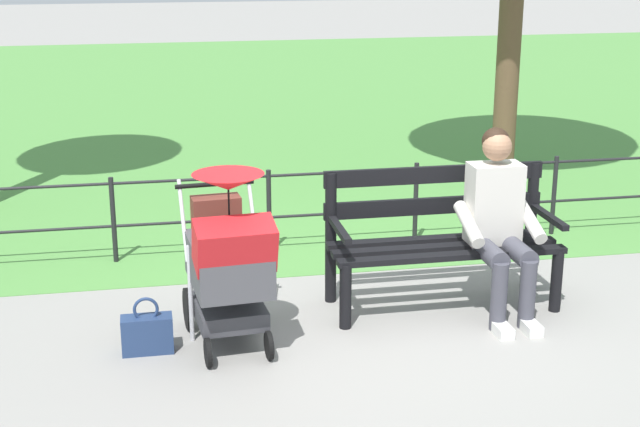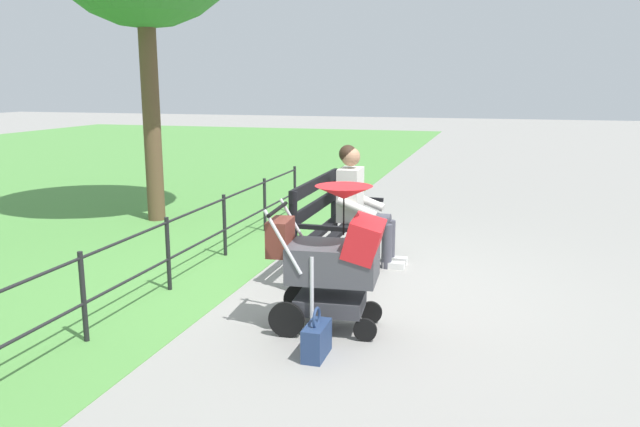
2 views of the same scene
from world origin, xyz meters
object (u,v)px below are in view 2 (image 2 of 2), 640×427
object	(u,v)px
person_on_bench	(360,202)
handbag	(317,340)
park_bench	(331,221)
stroller	(334,257)

from	to	relation	value
person_on_bench	handbag	world-z (taller)	person_on_bench
park_bench	stroller	xyz separation A→B (m)	(1.53, 0.43, 0.07)
person_on_bench	handbag	size ratio (longest dim) A/B	3.45
park_bench	person_on_bench	bearing A→B (deg)	146.73
park_bench	stroller	size ratio (longest dim) A/B	1.39
stroller	person_on_bench	bearing A→B (deg)	-173.63
park_bench	handbag	xyz separation A→B (m)	(2.05, 0.45, -0.40)
stroller	handbag	size ratio (longest dim) A/B	3.11
handbag	park_bench	bearing A→B (deg)	-167.74
person_on_bench	stroller	xyz separation A→B (m)	(1.87, 0.21, -0.08)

